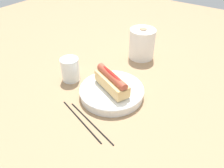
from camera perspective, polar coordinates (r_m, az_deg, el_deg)
The scene contains 7 objects.
ground_plane at distance 0.78m, azimuth -0.07°, elevation -2.96°, with size 2.40×2.40×0.00m, color #9E7A56.
serving_bowl at distance 0.76m, azimuth -0.00°, elevation -2.14°, with size 0.23×0.23×0.03m.
hotdog_front at distance 0.74m, azimuth 0.00°, elevation 0.49°, with size 0.16×0.10×0.06m.
water_glass at distance 0.85m, azimuth -10.73°, elevation 3.62°, with size 0.07×0.07×0.09m.
paper_towel_roll at distance 0.98m, azimuth 7.76°, elevation 10.32°, with size 0.11×0.11×0.13m.
chopstick_near at distance 0.68m, azimuth -5.50°, elevation -9.82°, with size 0.01×0.01×0.22m, color black.
chopstick_far at distance 0.69m, azimuth -8.07°, elevation -9.32°, with size 0.01×0.01×0.22m, color black.
Camera 1 is at (0.35, -0.49, 0.50)m, focal length 35.27 mm.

